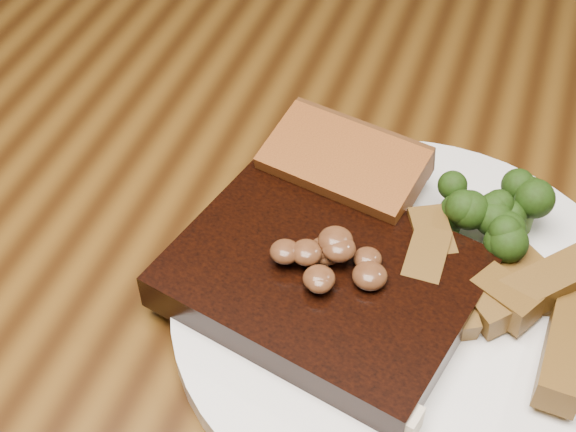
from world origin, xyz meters
name	(u,v)px	position (x,y,z in m)	size (l,w,h in m)	color
dining_table	(287,319)	(0.00, 0.00, 0.66)	(1.60, 0.90, 0.75)	#4D310F
chair_far	(548,79)	(0.17, 0.68, 0.45)	(0.43, 0.43, 0.83)	black
plate	(407,306)	(0.09, -0.03, 0.76)	(0.30, 0.30, 0.01)	white
steak	(323,280)	(0.04, -0.05, 0.78)	(0.18, 0.14, 0.03)	black
steak_bone	(290,363)	(0.04, -0.11, 0.77)	(0.16, 0.02, 0.02)	beige
mushroom_pile	(327,248)	(0.04, -0.04, 0.80)	(0.06, 0.06, 0.03)	#58321B
garlic_bread	(342,186)	(0.03, 0.04, 0.77)	(0.11, 0.06, 0.02)	brown
potato_wedges	(508,304)	(0.15, -0.03, 0.77)	(0.12, 0.12, 0.02)	brown
broccoli_cluster	(490,213)	(0.13, 0.04, 0.78)	(0.07, 0.07, 0.04)	#1A390D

